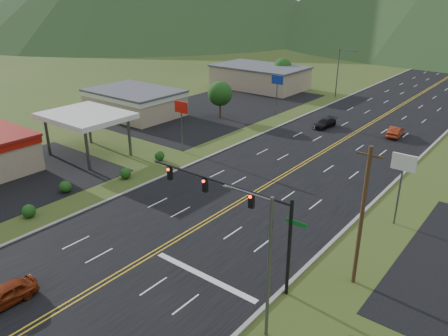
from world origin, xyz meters
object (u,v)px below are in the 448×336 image
Objects in this scene: streetlight_west at (339,69)px; car_red_far at (395,132)px; streetlight_east at (264,258)px; car_dark_mid at (325,123)px; traffic_signal at (239,205)px; car_red_near at (5,295)px; gas_canopy at (86,117)px.

streetlight_west reaches higher than car_red_far.
streetlight_east is 43.62m from car_dark_mid.
car_red_far is (9.59, 2.07, 0.07)m from car_dark_mid.
streetlight_west is (-22.86, 60.00, 0.00)m from streetlight_east.
traffic_signal is 1.46× the size of streetlight_west.
streetlight_east is (4.70, -4.00, -0.15)m from traffic_signal.
traffic_signal is at bearing 52.72° from car_red_near.
streetlight_west is at bearing 115.33° from car_dark_mid.
streetlight_west is (-18.16, 56.00, -0.15)m from traffic_signal.
gas_canopy reaches higher than car_red_far.
car_dark_mid is 9.81m from car_red_far.
traffic_signal reaches higher than car_red_near.
traffic_signal is 1.46× the size of streetlight_east.
car_dark_mid is at bearing -70.09° from streetlight_west.
streetlight_east reaches higher than car_dark_mid.
traffic_signal reaches higher than gas_canopy.
gas_canopy is at bearing 164.30° from traffic_signal.
car_dark_mid is (-15.77, 40.42, -4.54)m from streetlight_east.
streetlight_east is 1.00× the size of streetlight_west.
gas_canopy is 2.47× the size of car_red_near.
streetlight_west reaches higher than car_dark_mid.
gas_canopy is 40.94m from car_red_far.
car_red_far is (-1.49, 38.49, -4.62)m from traffic_signal.
streetlight_east reaches higher than traffic_signal.
car_dark_mid is at bearing 111.31° from streetlight_east.
gas_canopy is (-33.18, 12.00, -0.31)m from streetlight_east.
traffic_signal is 6.17m from streetlight_east.
traffic_signal is at bearing -15.70° from gas_canopy.
gas_canopy reaches higher than car_red_near.
traffic_signal is 29.59m from gas_canopy.
car_red_near is at bearing -82.87° from streetlight_west.
streetlight_east is 35.28m from gas_canopy.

